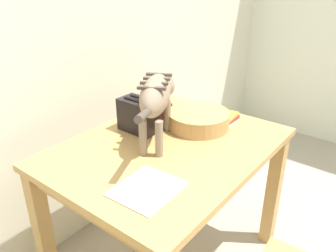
{
  "coord_description": "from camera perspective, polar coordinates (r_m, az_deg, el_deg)",
  "views": [
    {
      "loc": [
        -1.11,
        0.37,
        1.55
      ],
      "look_at": [
        0.03,
        1.27,
        0.86
      ],
      "focal_mm": 36.66,
      "sensor_mm": 36.0,
      "label": 1
    }
  ],
  "objects": [
    {
      "name": "magazine",
      "position": [
        1.35,
        -3.48,
        -10.38
      ],
      "size": [
        0.27,
        0.23,
        0.01
      ],
      "primitive_type": "cube",
      "rotation": [
        0.0,
        0.0,
        0.04
      ],
      "color": "silver",
      "rests_on": "dining_table"
    },
    {
      "name": "dining_table",
      "position": [
        1.7,
        0.0,
        -6.02
      ],
      "size": [
        1.12,
        0.85,
        0.76
      ],
      "color": "tan",
      "rests_on": "ground_plane"
    },
    {
      "name": "book_stack",
      "position": [
        1.89,
        9.25,
        1.18
      ],
      "size": [
        0.17,
        0.13,
        0.05
      ],
      "color": "silver",
      "rests_on": "dining_table"
    },
    {
      "name": "toaster",
      "position": [
        1.77,
        -4.9,
        1.79
      ],
      "size": [
        0.12,
        0.2,
        0.18
      ],
      "color": "black",
      "rests_on": "dining_table"
    },
    {
      "name": "coffee_mug",
      "position": [
        1.87,
        -0.71,
        2.59
      ],
      "size": [
        0.12,
        0.08,
        0.08
      ],
      "color": "red",
      "rests_on": "saucer_bowl"
    },
    {
      "name": "wall_rear",
      "position": [
        1.92,
        -16.67,
        15.53
      ],
      "size": [
        4.87,
        0.11,
        2.5
      ],
      "color": "silver",
      "rests_on": "ground_plane"
    },
    {
      "name": "saucer_bowl",
      "position": [
        1.88,
        -0.77,
        1.09
      ],
      "size": [
        0.2,
        0.2,
        0.03
      ],
      "primitive_type": "cylinder",
      "color": "#488F42",
      "rests_on": "dining_table"
    },
    {
      "name": "wicker_basket",
      "position": [
        1.82,
        5.09,
        1.14
      ],
      "size": [
        0.33,
        0.33,
        0.09
      ],
      "color": "tan",
      "rests_on": "dining_table"
    },
    {
      "name": "cat",
      "position": [
        1.62,
        -1.86,
        5.08
      ],
      "size": [
        0.59,
        0.38,
        0.33
      ],
      "rotation": [
        0.0,
        0.0,
        -1.05
      ],
      "color": "gray",
      "rests_on": "dining_table"
    }
  ]
}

